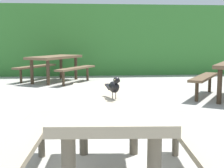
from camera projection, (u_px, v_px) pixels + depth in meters
name	position (u px, v px, depth m)	size (l,w,h in m)	color
hedge_wall	(83.00, 40.00, 11.43)	(28.00, 1.61, 2.35)	#387A33
picnic_table_foreground	(110.00, 119.00, 2.69)	(1.80, 1.85, 0.74)	gray
bird_grackle	(114.00, 86.00, 2.58)	(0.12, 0.28, 0.18)	black
picnic_table_far_centre	(55.00, 62.00, 9.26)	(2.31, 2.33, 0.74)	brown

